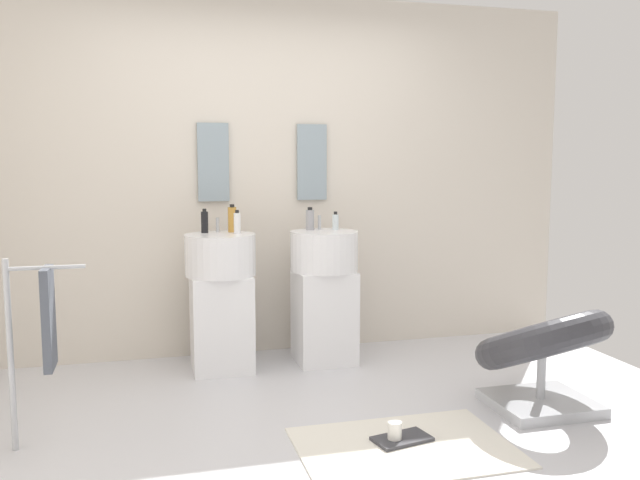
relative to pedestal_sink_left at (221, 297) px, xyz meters
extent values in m
cube|color=silver|center=(0.36, -1.23, -0.52)|extent=(4.80, 3.60, 0.04)
cube|color=beige|center=(0.36, 0.42, 0.80)|extent=(4.80, 0.10, 2.60)
cube|color=white|center=(0.00, 0.00, -0.17)|extent=(0.40, 0.40, 0.65)
cylinder|color=white|center=(0.00, 0.00, 0.29)|extent=(0.47, 0.47, 0.28)
cylinder|color=#B7BABF|center=(0.00, 0.13, 0.48)|extent=(0.02, 0.02, 0.10)
cube|color=white|center=(0.72, 0.00, -0.17)|extent=(0.40, 0.40, 0.65)
cylinder|color=white|center=(0.72, 0.00, 0.29)|extent=(0.47, 0.47, 0.28)
cylinder|color=#B7BABF|center=(0.72, 0.13, 0.48)|extent=(0.02, 0.02, 0.10)
cube|color=#8C9EA8|center=(0.00, 0.35, 0.91)|extent=(0.22, 0.03, 0.55)
cube|color=#8C9EA8|center=(0.72, 0.35, 0.91)|extent=(0.22, 0.03, 0.55)
cube|color=#B7BABF|center=(1.68, -1.20, -0.47)|extent=(0.56, 0.50, 0.06)
cylinder|color=#B7BABF|center=(1.68, -1.20, -0.30)|extent=(0.05, 0.05, 0.34)
torus|color=#333338|center=(1.68, -1.20, -0.10)|extent=(1.02, 1.02, 0.49)
cylinder|color=#B7BABF|center=(-1.13, -1.03, -0.02)|extent=(0.03, 0.03, 0.95)
cylinder|color=#B7BABF|center=(-0.95, -1.03, 0.40)|extent=(0.36, 0.02, 0.02)
cube|color=#4C515B|center=(-0.95, -1.03, 0.15)|extent=(0.04, 0.22, 0.50)
cube|color=white|center=(0.73, -1.50, -0.49)|extent=(1.05, 0.75, 0.01)
cube|color=#38383D|center=(0.74, -1.44, -0.48)|extent=(0.32, 0.22, 0.02)
cylinder|color=white|center=(0.69, -1.44, -0.44)|extent=(0.07, 0.07, 0.11)
cylinder|color=#C68C38|center=(0.10, 0.11, 0.51)|extent=(0.06, 0.06, 0.17)
cylinder|color=black|center=(0.10, 0.11, 0.61)|extent=(0.03, 0.03, 0.02)
cylinder|color=#99999E|center=(0.65, 0.10, 0.50)|extent=(0.06, 0.06, 0.14)
cylinder|color=black|center=(0.65, 0.10, 0.58)|extent=(0.03, 0.03, 0.02)
cylinder|color=white|center=(0.11, -0.02, 0.50)|extent=(0.05, 0.05, 0.14)
cylinder|color=black|center=(0.11, -0.02, 0.58)|extent=(0.02, 0.02, 0.02)
cylinder|color=silver|center=(0.83, 0.07, 0.48)|extent=(0.04, 0.04, 0.11)
cylinder|color=black|center=(0.83, 0.07, 0.55)|extent=(0.02, 0.02, 0.02)
cylinder|color=black|center=(-0.09, 0.11, 0.50)|extent=(0.05, 0.05, 0.14)
cylinder|color=black|center=(-0.09, 0.11, 0.58)|extent=(0.03, 0.03, 0.02)
camera|label=1|loc=(-0.49, -4.42, 0.91)|focal=37.24mm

